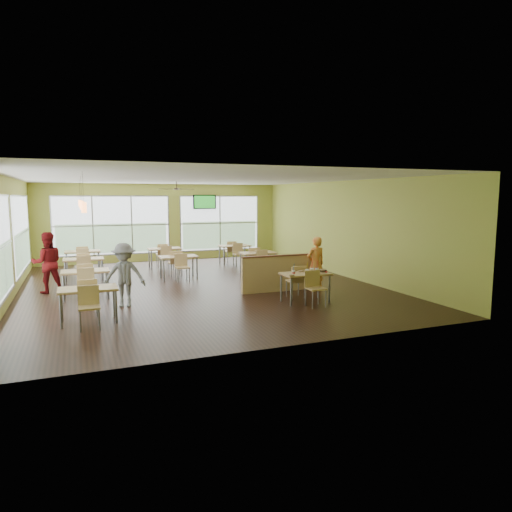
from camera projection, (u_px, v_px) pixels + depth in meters
name	position (u px, v px, depth m)	size (l,w,h in m)	color
room	(199.00, 233.00, 13.51)	(12.00, 12.04, 3.20)	black
window_bays	(99.00, 232.00, 15.39)	(9.24, 10.24, 2.38)	white
main_table	(305.00, 278.00, 11.59)	(1.22, 1.52, 0.87)	tan
half_wall_divider	(281.00, 273.00, 12.95)	(2.40, 0.14, 1.04)	tan
dining_tables	(154.00, 260.00, 14.83)	(6.92, 8.72, 0.87)	tan
pendant_lights	(81.00, 205.00, 12.85)	(0.11, 7.31, 0.86)	#2D2119
ceiling_fan	(177.00, 189.00, 16.10)	(1.25, 1.25, 0.29)	#2D2119
tv_backwall	(205.00, 202.00, 19.49)	(1.00, 0.07, 0.60)	black
man_plaid	(316.00, 264.00, 13.03)	(0.56, 0.37, 1.54)	#FF4B1C
patron_maroon	(47.00, 263.00, 12.67)	(0.83, 0.64, 1.70)	#5A0B0D
patron_grey	(124.00, 275.00, 11.09)	(1.01, 0.58, 1.56)	slate
cup_blue	(294.00, 273.00, 11.25)	(0.09, 0.09, 0.31)	white
cup_yellow	(307.00, 271.00, 11.38)	(0.09, 0.09, 0.34)	white
cup_red_near	(312.00, 271.00, 11.44)	(0.10, 0.10, 0.37)	white
cup_red_far	(317.00, 270.00, 11.53)	(0.10, 0.10, 0.35)	white
food_basket	(322.00, 270.00, 11.77)	(0.25, 0.25, 0.06)	black
ketchup_cup	(326.00, 272.00, 11.66)	(0.06, 0.06, 0.02)	#A50013
wrapper_left	(292.00, 275.00, 11.13)	(0.15, 0.13, 0.04)	#9D794C
wrapper_mid	(301.00, 271.00, 11.74)	(0.18, 0.17, 0.05)	#9D794C
wrapper_right	(316.00, 274.00, 11.36)	(0.12, 0.11, 0.03)	#9D794C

